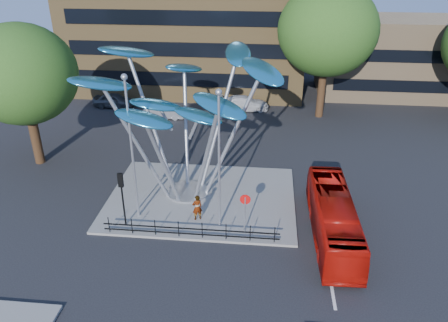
# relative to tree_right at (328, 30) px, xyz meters

# --- Properties ---
(ground) EXTENTS (120.00, 120.00, 0.00)m
(ground) POSITION_rel_tree_right_xyz_m (-8.00, -22.00, -8.04)
(ground) COLOR black
(ground) RESTS_ON ground
(traffic_island) EXTENTS (12.00, 9.00, 0.15)m
(traffic_island) POSITION_rel_tree_right_xyz_m (-9.00, -16.00, -7.96)
(traffic_island) COLOR slate
(traffic_island) RESTS_ON ground
(low_building_near) EXTENTS (15.00, 8.00, 8.00)m
(low_building_near) POSITION_rel_tree_right_xyz_m (8.00, 8.00, -4.04)
(low_building_near) COLOR tan
(low_building_near) RESTS_ON ground
(tree_right) EXTENTS (8.80, 8.80, 12.11)m
(tree_right) POSITION_rel_tree_right_xyz_m (0.00, 0.00, 0.00)
(tree_right) COLOR black
(tree_right) RESTS_ON ground
(tree_left) EXTENTS (7.60, 7.60, 10.32)m
(tree_left) POSITION_rel_tree_right_xyz_m (-22.00, -12.00, -1.24)
(tree_left) COLOR black
(tree_left) RESTS_ON ground
(leaf_sculpture) EXTENTS (12.72, 9.54, 9.51)m
(leaf_sculpture) POSITION_rel_tree_right_xyz_m (-10.07, -15.32, -1.16)
(leaf_sculpture) COLOR #9EA0A5
(leaf_sculpture) RESTS_ON traffic_island
(street_lamp_left) EXTENTS (0.36, 0.36, 8.80)m
(street_lamp_left) POSITION_rel_tree_right_xyz_m (-12.50, -18.50, -2.68)
(street_lamp_left) COLOR #9EA0A5
(street_lamp_left) RESTS_ON traffic_island
(street_lamp_right) EXTENTS (0.36, 0.36, 8.30)m
(street_lamp_right) POSITION_rel_tree_right_xyz_m (-7.50, -19.00, -2.94)
(street_lamp_right) COLOR #9EA0A5
(street_lamp_right) RESTS_ON traffic_island
(traffic_light_island) EXTENTS (0.28, 0.18, 3.42)m
(traffic_light_island) POSITION_rel_tree_right_xyz_m (-13.00, -19.50, -5.42)
(traffic_light_island) COLOR black
(traffic_light_island) RESTS_ON traffic_island
(no_entry_sign_island) EXTENTS (0.60, 0.10, 2.45)m
(no_entry_sign_island) POSITION_rel_tree_right_xyz_m (-6.00, -19.48, -6.22)
(no_entry_sign_island) COLOR #9EA0A5
(no_entry_sign_island) RESTS_ON traffic_island
(pedestrian_railing_front) EXTENTS (10.00, 0.06, 1.00)m
(pedestrian_railing_front) POSITION_rel_tree_right_xyz_m (-9.00, -20.30, -7.48)
(pedestrian_railing_front) COLOR black
(pedestrian_railing_front) RESTS_ON traffic_island
(red_bus) EXTENTS (2.28, 8.96, 2.48)m
(red_bus) POSITION_rel_tree_right_xyz_m (-1.07, -19.20, -6.80)
(red_bus) COLOR #B81008
(red_bus) RESTS_ON ground
(pedestrian) EXTENTS (0.72, 0.63, 1.65)m
(pedestrian) POSITION_rel_tree_right_xyz_m (-8.88, -18.52, -7.06)
(pedestrian) COLOR gray
(pedestrian) RESTS_ON traffic_island
(parked_car_left) EXTENTS (4.31, 1.90, 1.44)m
(parked_car_left) POSITION_rel_tree_right_xyz_m (-20.29, 0.50, -7.32)
(parked_car_left) COLOR #45494E
(parked_car_left) RESTS_ON ground
(parked_car_mid) EXTENTS (3.90, 1.44, 1.28)m
(parked_car_mid) POSITION_rel_tree_right_xyz_m (-14.62, -1.95, -7.40)
(parked_car_mid) COLOR #A7A9AF
(parked_car_mid) RESTS_ON ground
(parked_car_right) EXTENTS (5.06, 2.64, 1.40)m
(parked_car_right) POSITION_rel_tree_right_xyz_m (-7.24, 1.00, -7.34)
(parked_car_right) COLOR silver
(parked_car_right) RESTS_ON ground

